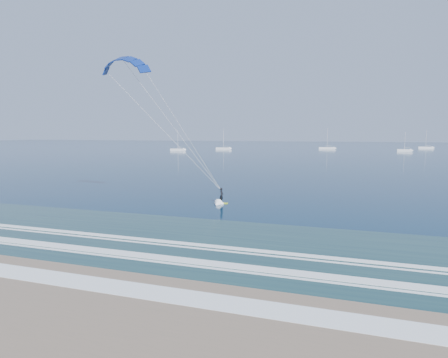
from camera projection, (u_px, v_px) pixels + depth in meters
name	position (u px, v px, depth m)	size (l,w,h in m)	color
ground	(97.00, 282.00, 24.35)	(900.00, 900.00, 0.00)	#073043
kitesurfer_rig	(173.00, 127.00, 49.03)	(14.73, 9.01, 19.14)	#B5CE18
sailboat_0	(178.00, 150.00, 209.51)	(8.05, 2.40, 11.04)	white
sailboat_1	(224.00, 148.00, 227.37)	(8.55, 2.40, 11.76)	white
sailboat_2	(327.00, 148.00, 232.01)	(9.09, 2.40, 12.20)	white
sailboat_3	(404.00, 150.00, 201.46)	(6.93, 2.40, 9.86)	white
sailboat_4	(426.00, 148.00, 240.52)	(8.27, 2.40, 11.31)	white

